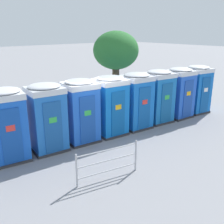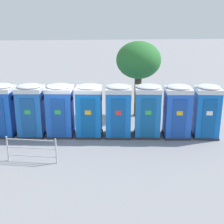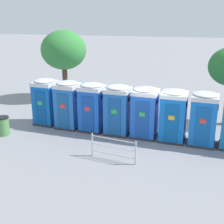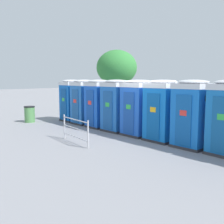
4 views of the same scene
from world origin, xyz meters
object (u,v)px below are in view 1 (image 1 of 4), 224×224
portapotty_4 (81,111)px  portapotty_7 (158,96)px  portapotty_5 (110,105)px  portapotty_8 (179,92)px  portapotty_2 (7,125)px  portapotty_6 (136,101)px  portapotty_9 (197,89)px  event_barrier (108,161)px  portapotty_3 (47,117)px  street_tree_0 (116,51)px

portapotty_4 → portapotty_7: (4.16, -0.48, 0.00)m
portapotty_5 → portapotty_8: 4.19m
portapotty_2 → portapotty_5: same height
portapotty_6 → portapotty_8: bearing=-7.0°
portapotty_4 → portapotty_8: 5.59m
portapotty_4 → portapotty_5: size_ratio=1.00×
portapotty_6 → portapotty_8: same height
portapotty_9 → portapotty_8: bearing=174.5°
portapotty_8 → portapotty_4: bearing=172.8°
portapotty_6 → event_barrier: portapotty_6 is taller
portapotty_2 → portapotty_6: 5.59m
portapotty_2 → portapotty_3: bearing=-7.1°
portapotty_4 → portapotty_8: same height
portapotty_5 → portapotty_2: bearing=173.2°
portapotty_3 → portapotty_5: (2.77, -0.32, 0.00)m
portapotty_5 → event_barrier: bearing=-131.6°
portapotty_3 → street_tree_0: street_tree_0 is taller
portapotty_7 → portapotty_3: bearing=173.6°
portapotty_2 → event_barrier: size_ratio=1.26×
portapotty_4 → portapotty_6: size_ratio=1.00×
portapotty_6 → portapotty_7: size_ratio=1.00×
portapotty_5 → portapotty_6: 1.40m
event_barrier → street_tree_0: bearing=46.7°
portapotty_3 → portapotty_6: size_ratio=1.00×
portapotty_2 → portapotty_3: same height
portapotty_7 → event_barrier: 5.71m
portapotty_6 → portapotty_9: (4.16, -0.47, 0.00)m
portapotty_3 → portapotty_7: same height
portapotty_8 → event_barrier: size_ratio=1.26×
portapotty_8 → portapotty_5: bearing=173.0°
portapotty_2 → portapotty_6: (5.54, -0.67, -0.00)m
street_tree_0 → portapotty_6: bearing=-115.8°
portapotty_5 → portapotty_7: 2.79m
portapotty_6 → portapotty_8: 2.79m
portapotty_3 → portapotty_4: 1.40m
portapotty_2 → portapotty_9: 9.77m
portapotty_8 → portapotty_9: size_ratio=1.00×
portapotty_2 → portapotty_4: 2.79m
portapotty_5 → portapotty_9: 5.58m
portapotty_9 → event_barrier: portapotty_9 is taller
portapotty_4 → portapotty_9: bearing=-6.9°
portapotty_9 → street_tree_0: size_ratio=0.59×
portapotty_7 → event_barrier: bearing=-155.3°
portapotty_9 → street_tree_0: (-2.68, 3.54, 1.89)m
portapotty_6 → event_barrier: bearing=-146.4°
portapotty_4 → event_barrier: (-0.99, -2.85, -0.72)m
portapotty_5 → event_barrier: portapotty_5 is taller
portapotty_4 → portapotty_9: 6.98m
portapotty_2 → portapotty_4: bearing=-6.4°
street_tree_0 → portapotty_4: bearing=-147.5°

